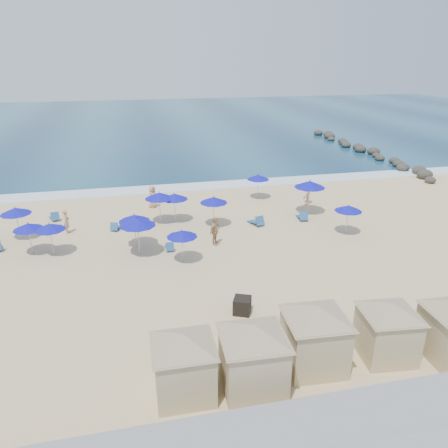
{
  "coord_description": "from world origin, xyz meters",
  "views": [
    {
      "loc": [
        -4.06,
        -22.0,
        11.37
      ],
      "look_at": [
        1.64,
        3.0,
        1.25
      ],
      "focal_mm": 35.0,
      "sensor_mm": 36.0,
      "label": 1
    }
  ],
  "objects_px": {
    "umbrella_11": "(348,208)",
    "umbrella_5": "(134,218)",
    "rock_jetty": "(365,150)",
    "beachgoer_0": "(66,221)",
    "beachgoer_2": "(307,193)",
    "umbrella_8": "(214,200)",
    "umbrella_10": "(310,184)",
    "cabana_3": "(389,323)",
    "umbrella_6": "(182,234)",
    "cabana_0": "(184,356)",
    "cabana_2": "(315,328)",
    "umbrella_1": "(28,226)",
    "trash_bin": "(242,306)",
    "umbrella_3": "(50,227)",
    "beachgoer_3": "(152,197)",
    "umbrella_9": "(258,177)",
    "umbrella_7": "(174,196)",
    "cabana_1": "(253,348)",
    "umbrella_2": "(15,211)",
    "beachgoer_1": "(215,231)",
    "umbrella_12": "(137,222)"
  },
  "relations": [
    {
      "from": "umbrella_3",
      "to": "umbrella_6",
      "type": "height_order",
      "value": "umbrella_3"
    },
    {
      "from": "umbrella_1",
      "to": "umbrella_11",
      "type": "distance_m",
      "value": 20.03
    },
    {
      "from": "rock_jetty",
      "to": "cabana_1",
      "type": "relative_size",
      "value": 5.69
    },
    {
      "from": "umbrella_11",
      "to": "rock_jetty",
      "type": "bearing_deg",
      "value": 57.8
    },
    {
      "from": "umbrella_1",
      "to": "umbrella_11",
      "type": "bearing_deg",
      "value": -3.76
    },
    {
      "from": "umbrella_12",
      "to": "beachgoer_1",
      "type": "bearing_deg",
      "value": 6.15
    },
    {
      "from": "rock_jetty",
      "to": "umbrella_5",
      "type": "relative_size",
      "value": 11.97
    },
    {
      "from": "umbrella_2",
      "to": "beachgoer_3",
      "type": "distance_m",
      "value": 9.96
    },
    {
      "from": "umbrella_7",
      "to": "umbrella_10",
      "type": "xyz_separation_m",
      "value": [
        9.98,
        -0.5,
        0.39
      ]
    },
    {
      "from": "umbrella_10",
      "to": "cabana_3",
      "type": "bearing_deg",
      "value": -102.54
    },
    {
      "from": "beachgoer_0",
      "to": "beachgoer_2",
      "type": "xyz_separation_m",
      "value": [
        18.03,
        2.02,
        0.12
      ]
    },
    {
      "from": "beachgoer_0",
      "to": "beachgoer_1",
      "type": "distance_m",
      "value": 10.14
    },
    {
      "from": "cabana_2",
      "to": "umbrella_8",
      "type": "distance_m",
      "value": 15.24
    },
    {
      "from": "umbrella_7",
      "to": "beachgoer_0",
      "type": "xyz_separation_m",
      "value": [
        -7.34,
        -0.53,
        -1.07
      ]
    },
    {
      "from": "trash_bin",
      "to": "beachgoer_3",
      "type": "relative_size",
      "value": 0.44
    },
    {
      "from": "cabana_1",
      "to": "beachgoer_0",
      "type": "xyz_separation_m",
      "value": [
        -8.05,
        16.73,
        -0.86
      ]
    },
    {
      "from": "cabana_0",
      "to": "beachgoer_2",
      "type": "height_order",
      "value": "cabana_0"
    },
    {
      "from": "umbrella_2",
      "to": "cabana_0",
      "type": "bearing_deg",
      "value": -62.15
    },
    {
      "from": "umbrella_6",
      "to": "umbrella_10",
      "type": "height_order",
      "value": "umbrella_10"
    },
    {
      "from": "cabana_0",
      "to": "cabana_2",
      "type": "distance_m",
      "value": 5.06
    },
    {
      "from": "umbrella_1",
      "to": "umbrella_11",
      "type": "relative_size",
      "value": 0.99
    },
    {
      "from": "umbrella_3",
      "to": "beachgoer_3",
      "type": "distance_m",
      "value": 9.82
    },
    {
      "from": "beachgoer_1",
      "to": "beachgoer_2",
      "type": "relative_size",
      "value": 0.98
    },
    {
      "from": "beachgoer_0",
      "to": "cabana_1",
      "type": "bearing_deg",
      "value": -152.16
    },
    {
      "from": "umbrella_3",
      "to": "umbrella_2",
      "type": "bearing_deg",
      "value": 128.78
    },
    {
      "from": "umbrella_2",
      "to": "umbrella_10",
      "type": "xyz_separation_m",
      "value": [
        20.26,
        0.31,
        0.36
      ]
    },
    {
      "from": "cabana_3",
      "to": "beachgoer_1",
      "type": "height_order",
      "value": "cabana_3"
    },
    {
      "from": "rock_jetty",
      "to": "cabana_0",
      "type": "xyz_separation_m",
      "value": [
        -26.69,
        -34.57,
        1.22
      ]
    },
    {
      "from": "beachgoer_1",
      "to": "umbrella_9",
      "type": "bearing_deg",
      "value": 9.44
    },
    {
      "from": "beachgoer_1",
      "to": "umbrella_7",
      "type": "bearing_deg",
      "value": 65.3
    },
    {
      "from": "trash_bin",
      "to": "umbrella_1",
      "type": "xyz_separation_m",
      "value": [
        -10.69,
        9.04,
        1.39
      ]
    },
    {
      "from": "umbrella_2",
      "to": "umbrella_11",
      "type": "bearing_deg",
      "value": -10.59
    },
    {
      "from": "beachgoer_0",
      "to": "umbrella_8",
      "type": "bearing_deg",
      "value": -93.04
    },
    {
      "from": "umbrella_8",
      "to": "umbrella_10",
      "type": "distance_m",
      "value": 7.51
    },
    {
      "from": "cabana_3",
      "to": "umbrella_6",
      "type": "xyz_separation_m",
      "value": [
        -6.72,
        10.19,
        0.22
      ]
    },
    {
      "from": "cabana_1",
      "to": "umbrella_9",
      "type": "xyz_separation_m",
      "value": [
        6.62,
        21.08,
        0.14
      ]
    },
    {
      "from": "umbrella_9",
      "to": "beachgoer_3",
      "type": "relative_size",
      "value": 1.2
    },
    {
      "from": "cabana_0",
      "to": "umbrella_6",
      "type": "relative_size",
      "value": 2.17
    },
    {
      "from": "umbrella_12",
      "to": "umbrella_3",
      "type": "bearing_deg",
      "value": 166.57
    },
    {
      "from": "umbrella_5",
      "to": "umbrella_7",
      "type": "relative_size",
      "value": 1.02
    },
    {
      "from": "rock_jetty",
      "to": "umbrella_2",
      "type": "relative_size",
      "value": 12.03
    },
    {
      "from": "umbrella_6",
      "to": "umbrella_10",
      "type": "distance_m",
      "value": 11.98
    },
    {
      "from": "umbrella_11",
      "to": "umbrella_5",
      "type": "bearing_deg",
      "value": 176.15
    },
    {
      "from": "trash_bin",
      "to": "cabana_0",
      "type": "bearing_deg",
      "value": -102.03
    },
    {
      "from": "umbrella_7",
      "to": "umbrella_11",
      "type": "relative_size",
      "value": 1.05
    },
    {
      "from": "umbrella_5",
      "to": "beachgoer_1",
      "type": "bearing_deg",
      "value": -8.45
    },
    {
      "from": "umbrella_12",
      "to": "cabana_3",
      "type": "bearing_deg",
      "value": -51.98
    },
    {
      "from": "beachgoer_2",
      "to": "umbrella_3",
      "type": "bearing_deg",
      "value": -33.02
    },
    {
      "from": "umbrella_7",
      "to": "beachgoer_2",
      "type": "distance_m",
      "value": 10.84
    },
    {
      "from": "umbrella_3",
      "to": "umbrella_7",
      "type": "xyz_separation_m",
      "value": [
        7.83,
        3.87,
        0.1
      ]
    }
  ]
}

